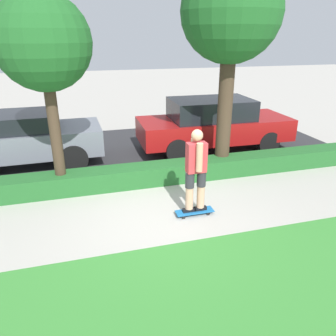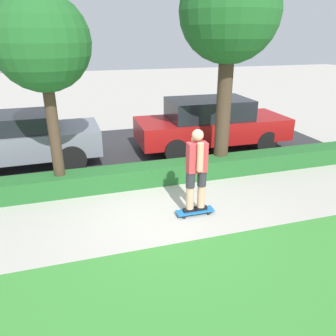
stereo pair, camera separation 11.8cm
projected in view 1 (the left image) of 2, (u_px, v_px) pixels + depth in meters
ground_plane at (165, 215)px, 6.61m from camera, size 60.00×60.00×0.00m
street_asphalt at (130, 150)px, 10.35m from camera, size 12.96×5.00×0.01m
hedge_row at (148, 174)px, 7.95m from camera, size 12.96×0.60×0.46m
skateboard at (195, 211)px, 6.60m from camera, size 0.77×0.24×0.09m
skater_person at (196, 169)px, 6.25m from camera, size 0.50×0.43×1.69m
tree_near at (43, 45)px, 6.36m from camera, size 1.90×1.90×4.19m
tree_mid at (231, 15)px, 7.30m from camera, size 2.29×2.29×5.01m
parked_car_front at (22, 138)px, 8.77m from camera, size 4.15×1.84×1.49m
parked_car_middle at (213, 124)px, 10.14m from camera, size 4.71×1.88×1.59m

